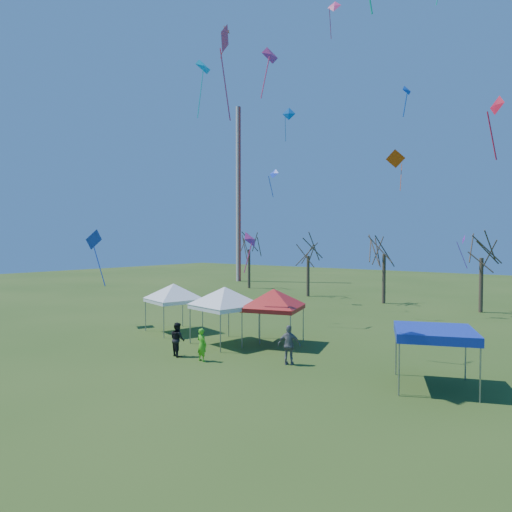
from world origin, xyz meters
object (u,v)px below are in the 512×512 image
(tree_3, at_px, (482,238))
(person_dark, at_px, (178,339))
(tent_red, at_px, (274,293))
(person_grey, at_px, (289,345))
(person_green, at_px, (202,345))
(tent_white_west, at_px, (174,287))
(tent_blue, at_px, (435,333))
(radio_mast, at_px, (238,195))
(tree_2, at_px, (384,236))
(tree_1, at_px, (308,242))
(tent_white_mid, at_px, (225,291))
(tree_0, at_px, (249,236))

(tree_3, xyz_separation_m, person_dark, (-9.32, -24.88, -5.21))
(tent_red, height_order, person_grey, tent_red)
(tent_red, height_order, person_green, tent_red)
(tree_3, xyz_separation_m, tent_white_west, (-14.11, -20.77, -3.16))
(tent_white_west, relative_size, tent_blue, 1.00)
(radio_mast, xyz_separation_m, tree_2, (25.63, -9.62, -6.21))
(tree_3, bearing_deg, tent_white_west, -124.20)
(tent_red, xyz_separation_m, person_grey, (2.98, -2.94, -2.03))
(tent_blue, height_order, person_grey, tent_blue)
(tent_blue, bearing_deg, person_dark, -166.67)
(tree_1, bearing_deg, tent_white_mid, -70.93)
(tent_red, xyz_separation_m, person_dark, (-2.45, -5.05, -2.11))
(person_grey, bearing_deg, person_green, 5.61)
(tree_3, xyz_separation_m, person_grey, (-3.89, -22.78, -5.14))
(tree_2, relative_size, person_green, 5.07)
(tent_white_mid, bearing_deg, tree_0, 125.59)
(tent_white_west, xyz_separation_m, person_green, (6.47, -4.08, -2.11))
(tree_2, bearing_deg, person_grey, -78.95)
(radio_mast, bearing_deg, tent_red, -47.64)
(tree_2, height_order, tent_blue, tree_2)
(tree_3, distance_m, tent_red, 21.22)
(radio_mast, relative_size, tree_2, 3.06)
(tree_3, relative_size, person_dark, 4.57)
(tree_2, bearing_deg, tent_blue, -63.85)
(person_dark, height_order, person_grey, person_grey)
(tree_0, bearing_deg, tent_red, -49.18)
(radio_mast, xyz_separation_m, person_green, (26.39, -34.80, -11.69))
(person_green, xyz_separation_m, person_grey, (3.76, 2.07, 0.13))
(tent_white_mid, height_order, person_grey, tent_white_mid)
(radio_mast, relative_size, tent_red, 6.26)
(radio_mast, relative_size, person_dark, 14.46)
(tent_white_mid, relative_size, person_grey, 2.24)
(tree_1, bearing_deg, tent_blue, -49.44)
(radio_mast, height_order, tent_white_west, radio_mast)
(person_green, bearing_deg, tent_red, -94.30)
(tree_2, distance_m, tree_3, 8.41)
(tent_white_mid, distance_m, person_dark, 4.16)
(tree_1, bearing_deg, tree_3, -2.06)
(tent_white_mid, height_order, person_green, tent_white_mid)
(tree_1, relative_size, tent_white_mid, 1.79)
(tree_3, height_order, person_grey, tree_3)
(tree_0, xyz_separation_m, tree_2, (18.48, -3.01, -0.20))
(tree_1, bearing_deg, person_dark, -73.65)
(tree_3, height_order, tent_white_mid, tree_3)
(tree_0, xyz_separation_m, tent_red, (20.01, -23.17, -3.51))
(person_dark, distance_m, person_grey, 5.83)
(radio_mast, distance_m, tent_red, 41.42)
(tree_0, xyz_separation_m, tree_3, (26.88, -3.34, -0.41))
(tree_2, distance_m, person_dark, 25.81)
(tree_1, bearing_deg, tent_white_west, -82.83)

